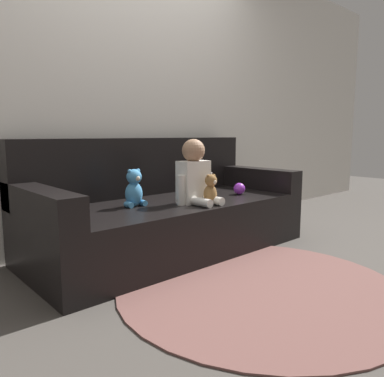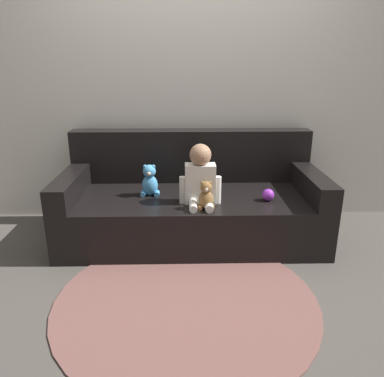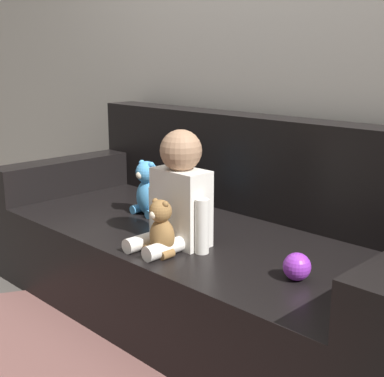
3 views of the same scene
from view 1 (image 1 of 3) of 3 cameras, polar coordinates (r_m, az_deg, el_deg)
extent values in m
plane|color=#4C4742|center=(2.86, -3.23, -9.40)|extent=(12.00, 12.00, 0.00)
cube|color=silver|center=(3.20, -9.78, 15.90)|extent=(8.00, 0.05, 2.60)
cube|color=black|center=(2.81, -3.26, -5.65)|extent=(2.07, 0.92, 0.39)
cube|color=black|center=(3.04, -7.69, 3.36)|extent=(2.07, 0.18, 0.45)
cube|color=black|center=(2.29, -22.27, -2.18)|extent=(0.16, 0.92, 0.18)
cube|color=black|center=(3.43, 9.22, 1.62)|extent=(0.16, 0.92, 0.18)
cube|color=white|center=(2.64, 0.22, 1.02)|extent=(0.23, 0.13, 0.30)
sphere|color=#A37A5B|center=(2.63, 0.22, 5.82)|extent=(0.16, 0.16, 0.16)
cylinder|color=white|center=(2.52, 1.49, -2.10)|extent=(0.06, 0.17, 0.06)
cylinder|color=white|center=(2.60, 3.30, -1.80)|extent=(0.06, 0.17, 0.06)
cylinder|color=white|center=(2.55, -1.67, -0.26)|extent=(0.05, 0.05, 0.21)
cylinder|color=white|center=(2.73, 2.51, 0.28)|extent=(0.05, 0.05, 0.21)
ellipsoid|color=olive|center=(2.58, 2.79, -0.94)|extent=(0.10, 0.08, 0.14)
sphere|color=olive|center=(2.57, 2.90, 1.23)|extent=(0.08, 0.08, 0.08)
sphere|color=olive|center=(2.54, 2.47, 1.89)|extent=(0.02, 0.02, 0.02)
sphere|color=olive|center=(2.58, 3.34, 1.98)|extent=(0.02, 0.02, 0.02)
sphere|color=beige|center=(2.54, 3.44, 1.02)|extent=(0.03, 0.03, 0.03)
cylinder|color=olive|center=(2.55, 2.35, -2.26)|extent=(0.03, 0.05, 0.03)
cylinder|color=olive|center=(2.61, 3.77, -2.01)|extent=(0.03, 0.05, 0.03)
ellipsoid|color=#4C9EDB|center=(2.55, -8.86, -0.85)|extent=(0.12, 0.10, 0.17)
sphere|color=#4C9EDB|center=(2.52, -8.83, 1.79)|extent=(0.10, 0.10, 0.10)
sphere|color=#4C9EDB|center=(2.50, -9.48, 2.59)|extent=(0.03, 0.03, 0.03)
sphere|color=#4C9EDB|center=(2.54, -8.22, 2.70)|extent=(0.03, 0.03, 0.03)
sphere|color=beige|center=(2.49, -8.31, 1.54)|extent=(0.04, 0.04, 0.04)
cylinder|color=#4C9EDB|center=(2.51, -9.59, -2.46)|extent=(0.04, 0.07, 0.04)
cylinder|color=#4C9EDB|center=(2.57, -7.55, -2.17)|extent=(0.04, 0.07, 0.04)
sphere|color=purple|center=(3.05, 7.23, -0.02)|extent=(0.09, 0.09, 0.09)
cylinder|color=brown|center=(2.24, 10.26, -14.51)|extent=(1.62, 1.62, 0.01)
camera|label=2|loc=(1.87, 74.09, 19.24)|focal=35.00mm
camera|label=3|loc=(3.26, 38.67, 10.69)|focal=50.00mm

